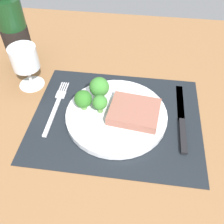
% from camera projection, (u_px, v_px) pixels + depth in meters
% --- Properties ---
extents(ground_plane, '(1.40, 1.10, 0.03)m').
position_uv_depth(ground_plane, '(116.00, 122.00, 0.64)').
color(ground_plane, brown).
extents(placemat, '(0.41, 0.33, 0.00)m').
position_uv_depth(placemat, '(116.00, 118.00, 0.63)').
color(placemat, black).
rests_on(placemat, ground_plane).
extents(plate, '(0.25, 0.25, 0.02)m').
position_uv_depth(plate, '(116.00, 115.00, 0.62)').
color(plate, silver).
rests_on(plate, placemat).
extents(steak, '(0.13, 0.11, 0.02)m').
position_uv_depth(steak, '(134.00, 111.00, 0.61)').
color(steak, '#8C5647').
rests_on(steak, plate).
extents(broccoli_back_left, '(0.04, 0.04, 0.05)m').
position_uv_depth(broccoli_back_left, '(100.00, 104.00, 0.60)').
color(broccoli_back_left, '#5B8942').
rests_on(broccoli_back_left, plate).
extents(broccoli_front_edge, '(0.04, 0.04, 0.05)m').
position_uv_depth(broccoli_front_edge, '(83.00, 99.00, 0.61)').
color(broccoli_front_edge, '#5B8942').
rests_on(broccoli_front_edge, plate).
extents(broccoli_center, '(0.05, 0.05, 0.06)m').
position_uv_depth(broccoli_center, '(99.00, 87.00, 0.62)').
color(broccoli_center, '#6B994C').
rests_on(broccoli_center, plate).
extents(fork, '(0.02, 0.19, 0.01)m').
position_uv_depth(fork, '(56.00, 106.00, 0.65)').
color(fork, silver).
rests_on(fork, placemat).
extents(knife, '(0.02, 0.23, 0.01)m').
position_uv_depth(knife, '(182.00, 121.00, 0.62)').
color(knife, black).
rests_on(knife, placemat).
extents(wine_bottle, '(0.07, 0.07, 0.29)m').
position_uv_depth(wine_bottle, '(15.00, 34.00, 0.70)').
color(wine_bottle, '#143819').
rests_on(wine_bottle, ground_plane).
extents(wine_glass, '(0.07, 0.07, 0.12)m').
position_uv_depth(wine_glass, '(25.00, 60.00, 0.66)').
color(wine_glass, silver).
rests_on(wine_glass, ground_plane).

